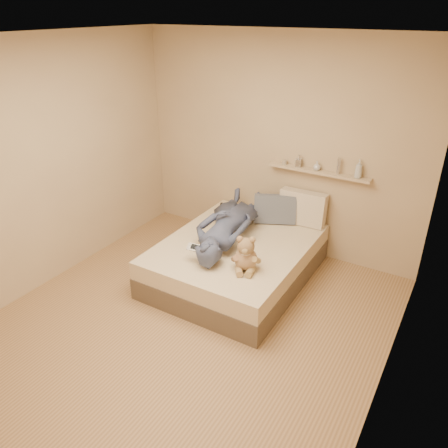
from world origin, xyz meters
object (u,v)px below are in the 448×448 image
Objects in this scene: pillow_cream at (303,208)px; person at (228,223)px; wall_shelf at (318,172)px; dark_plush at (225,213)px; game_console at (196,248)px; teddy_bear at (246,256)px; pillow_grey at (275,209)px; bed at (237,260)px.

person is at bearing -126.95° from pillow_cream.
wall_shelf reaches higher than pillow_cream.
dark_plush is 0.42m from person.
person reaches higher than game_console.
teddy_bear reaches higher than game_console.
teddy_bear is at bearing -93.76° from pillow_cream.
person is at bearing -114.34° from pillow_grey.
bed is 0.71m from game_console.
game_console is at bearing -76.64° from dark_plush.
wall_shelf is (0.71, 1.48, 0.49)m from game_console.
pillow_cream is (0.59, 1.40, 0.04)m from game_console.
pillow_grey is at bearing 100.55° from teddy_bear.
dark_plush is at bearing -150.27° from pillow_grey.
teddy_bear is 0.71m from person.
wall_shelf reaches higher than game_console.
dark_plush is 0.50× the size of pillow_grey.
dark_plush is at bearing -151.10° from wall_shelf.
dark_plush reaches higher than game_console.
game_console is 0.78× the size of dark_plush.
dark_plush is at bearing -151.78° from pillow_cream.
teddy_bear is at bearing -52.00° from bed.
dark_plush is 1.20m from wall_shelf.
game_console is 1.29m from pillow_grey.
wall_shelf is at bearing 33.35° from pillow_cream.
dark_plush is 0.45× the size of pillow_cream.
wall_shelf reaches higher than person.
teddy_bear reaches higher than dark_plush.
bed is 9.88× the size of game_console.
game_console is 1.71m from wall_shelf.
teddy_bear is 0.76× the size of pillow_grey.
dark_plush reaches higher than bed.
game_console is 0.52m from teddy_bear.
teddy_bear is 1.45m from wall_shelf.
teddy_bear is 1.15m from pillow_grey.
dark_plush is 0.16× the size of person.
pillow_cream is at bearing -146.65° from wall_shelf.
wall_shelf reaches higher than bed.
pillow_cream is 0.33m from pillow_grey.
person is at bearing -129.47° from wall_shelf.
person is (0.01, 0.63, 0.02)m from game_console.
pillow_cream reaches higher than pillow_grey.
dark_plush is at bearing -65.94° from person.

